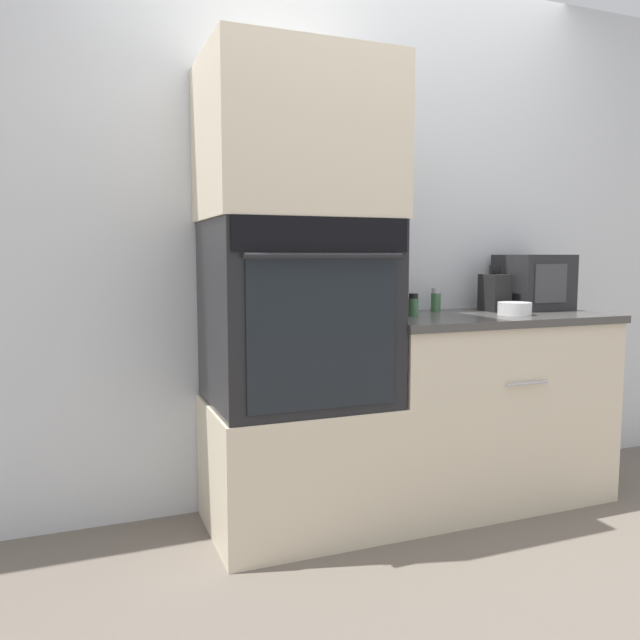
{
  "coord_description": "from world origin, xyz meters",
  "views": [
    {
      "loc": [
        -1.23,
        -2.15,
        1.16
      ],
      "look_at": [
        -0.31,
        0.21,
        0.9
      ],
      "focal_mm": 35.0,
      "sensor_mm": 36.0,
      "label": 1
    }
  ],
  "objects_px": {
    "microwave": "(533,282)",
    "condiment_jar_mid": "(436,300)",
    "knife_block": "(494,293)",
    "condiment_jar_near": "(413,305)",
    "wall_oven": "(297,313)",
    "bowl": "(515,309)"
  },
  "relations": [
    {
      "from": "wall_oven",
      "to": "bowl",
      "type": "relative_size",
      "value": 4.95
    },
    {
      "from": "condiment_jar_mid",
      "to": "microwave",
      "type": "bearing_deg",
      "value": -8.75
    },
    {
      "from": "wall_oven",
      "to": "knife_block",
      "type": "xyz_separation_m",
      "value": [
        1.08,
        0.11,
        0.05
      ]
    },
    {
      "from": "condiment_jar_near",
      "to": "condiment_jar_mid",
      "type": "xyz_separation_m",
      "value": [
        0.23,
        0.17,
        0.01
      ]
    },
    {
      "from": "microwave",
      "to": "condiment_jar_mid",
      "type": "height_order",
      "value": "microwave"
    },
    {
      "from": "wall_oven",
      "to": "knife_block",
      "type": "height_order",
      "value": "wall_oven"
    },
    {
      "from": "microwave",
      "to": "knife_block",
      "type": "distance_m",
      "value": 0.25
    },
    {
      "from": "wall_oven",
      "to": "condiment_jar_near",
      "type": "xyz_separation_m",
      "value": [
        0.57,
        0.03,
        0.01
      ]
    },
    {
      "from": "knife_block",
      "to": "bowl",
      "type": "bearing_deg",
      "value": -100.79
    },
    {
      "from": "condiment_jar_near",
      "to": "condiment_jar_mid",
      "type": "bearing_deg",
      "value": 37.57
    },
    {
      "from": "bowl",
      "to": "condiment_jar_mid",
      "type": "relative_size",
      "value": 1.34
    },
    {
      "from": "microwave",
      "to": "knife_block",
      "type": "relative_size",
      "value": 1.36
    },
    {
      "from": "bowl",
      "to": "condiment_jar_near",
      "type": "bearing_deg",
      "value": 165.22
    },
    {
      "from": "condiment_jar_mid",
      "to": "bowl",
      "type": "bearing_deg",
      "value": -51.0
    },
    {
      "from": "condiment_jar_near",
      "to": "condiment_jar_mid",
      "type": "height_order",
      "value": "condiment_jar_mid"
    },
    {
      "from": "microwave",
      "to": "knife_block",
      "type": "xyz_separation_m",
      "value": [
        -0.25,
        -0.01,
        -0.05
      ]
    },
    {
      "from": "knife_block",
      "to": "bowl",
      "type": "xyz_separation_m",
      "value": [
        -0.04,
        -0.2,
        -0.06
      ]
    },
    {
      "from": "microwave",
      "to": "condiment_jar_mid",
      "type": "xyz_separation_m",
      "value": [
        -0.53,
        0.08,
        -0.08
      ]
    },
    {
      "from": "microwave",
      "to": "bowl",
      "type": "height_order",
      "value": "microwave"
    },
    {
      "from": "knife_block",
      "to": "condiment_jar_near",
      "type": "distance_m",
      "value": 0.51
    },
    {
      "from": "knife_block",
      "to": "bowl",
      "type": "relative_size",
      "value": 1.47
    },
    {
      "from": "knife_block",
      "to": "condiment_jar_near",
      "type": "bearing_deg",
      "value": -170.86
    }
  ]
}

